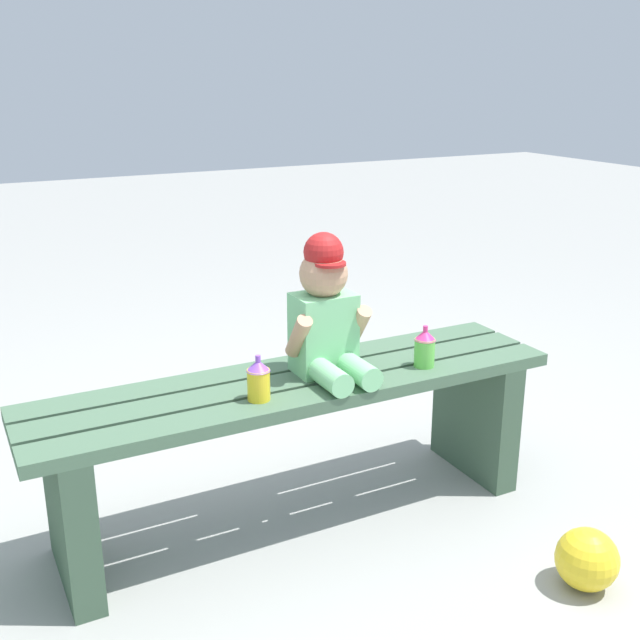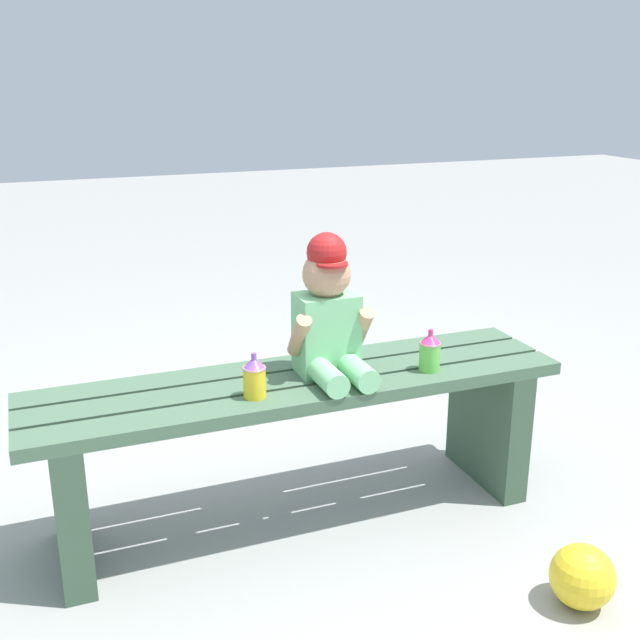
# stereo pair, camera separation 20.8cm
# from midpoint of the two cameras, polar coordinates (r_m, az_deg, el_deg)

# --- Properties ---
(ground_plane) EXTENTS (16.00, 16.00, 0.00)m
(ground_plane) POSITION_cam_midpoint_polar(r_m,az_deg,el_deg) (2.37, -4.18, -14.50)
(ground_plane) COLOR #999993
(park_bench) EXTENTS (1.53, 0.36, 0.45)m
(park_bench) POSITION_cam_midpoint_polar(r_m,az_deg,el_deg) (2.22, -4.36, -7.87)
(park_bench) COLOR #47664C
(park_bench) RESTS_ON ground_plane
(child_figure) EXTENTS (0.23, 0.27, 0.40)m
(child_figure) POSITION_cam_midpoint_polar(r_m,az_deg,el_deg) (2.14, -2.29, 0.42)
(child_figure) COLOR #7FCC8C
(child_figure) RESTS_ON park_bench
(sippy_cup_left) EXTENTS (0.06, 0.06, 0.12)m
(sippy_cup_left) POSITION_cam_midpoint_polar(r_m,az_deg,el_deg) (2.02, -7.54, -4.43)
(sippy_cup_left) COLOR yellow
(sippy_cup_left) RESTS_ON park_bench
(sippy_cup_right) EXTENTS (0.06, 0.06, 0.12)m
(sippy_cup_right) POSITION_cam_midpoint_polar(r_m,az_deg,el_deg) (2.23, 5.15, -2.09)
(sippy_cup_right) COLOR #66CC4C
(sippy_cup_right) RESTS_ON park_bench
(toy_ball) EXTENTS (0.16, 0.16, 0.16)m
(toy_ball) POSITION_cam_midpoint_polar(r_m,az_deg,el_deg) (2.14, 16.51, -16.74)
(toy_ball) COLOR yellow
(toy_ball) RESTS_ON ground_plane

